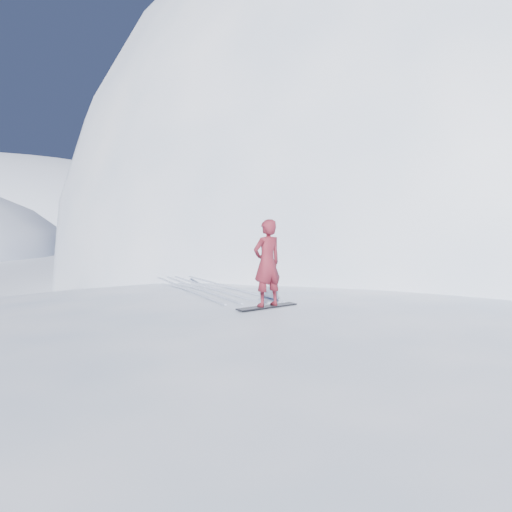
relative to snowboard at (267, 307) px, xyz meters
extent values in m
plane|color=white|center=(0.21, -2.39, -2.41)|extent=(400.00, 400.00, 0.00)
ellipsoid|color=white|center=(1.21, 0.61, -2.41)|extent=(36.00, 28.00, 4.80)
ellipsoid|color=white|center=(22.21, 23.61, -2.41)|extent=(60.00, 56.00, 56.00)
ellipsoid|color=white|center=(10.21, 17.61, -2.41)|extent=(28.00, 24.00, 18.00)
ellipsoid|color=white|center=(-1.79, 3.61, -2.41)|extent=(7.00, 6.30, 1.00)
ellipsoid|color=white|center=(7.21, 1.61, -2.41)|extent=(4.00, 3.60, 0.60)
cube|color=black|center=(0.00, 0.00, 0.00)|extent=(1.55, 0.81, 0.03)
imported|color=maroon|center=(0.00, 0.00, 1.00)|extent=(0.84, 0.70, 1.98)
cube|color=silver|center=(-1.47, 3.44, 0.01)|extent=(1.25, 5.89, 0.04)
cube|color=silver|center=(-1.10, 3.44, 0.01)|extent=(1.33, 5.88, 0.04)
cube|color=silver|center=(-0.73, 3.44, 0.01)|extent=(1.54, 5.83, 0.04)
cube|color=silver|center=(-0.19, 3.44, 0.01)|extent=(1.64, 5.80, 0.04)
camera|label=1|loc=(-3.12, -10.86, 2.04)|focal=35.00mm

